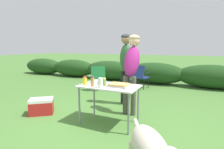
# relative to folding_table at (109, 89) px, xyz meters

# --- Properties ---
(ground_plane) EXTENTS (60.00, 60.00, 0.00)m
(ground_plane) POSITION_rel_folding_table_xyz_m (0.00, 0.00, -0.66)
(ground_plane) COLOR #477533
(shrub_hedge) EXTENTS (14.40, 0.90, 0.84)m
(shrub_hedge) POSITION_rel_folding_table_xyz_m (0.00, 4.11, -0.24)
(shrub_hedge) COLOR #1E4219
(shrub_hedge) RESTS_ON ground
(folding_table) EXTENTS (1.10, 0.64, 0.74)m
(folding_table) POSITION_rel_folding_table_xyz_m (0.00, 0.00, 0.00)
(folding_table) COLOR silver
(folding_table) RESTS_ON ground
(food_tray) EXTENTS (0.37, 0.30, 0.06)m
(food_tray) POSITION_rel_folding_table_xyz_m (0.19, 0.00, 0.10)
(food_tray) COLOR #9E9EA3
(food_tray) RESTS_ON folding_table
(plate_stack) EXTENTS (0.26, 0.26, 0.03)m
(plate_stack) POSITION_rel_folding_table_xyz_m (-0.37, 0.16, 0.09)
(plate_stack) COLOR white
(plate_stack) RESTS_ON folding_table
(mixing_bowl) EXTENTS (0.18, 0.18, 0.09)m
(mixing_bowl) POSITION_rel_folding_table_xyz_m (-0.17, 0.04, 0.12)
(mixing_bowl) COLOR silver
(mixing_bowl) RESTS_ON folding_table
(paper_cup_stack) EXTENTS (0.08, 0.08, 0.17)m
(paper_cup_stack) POSITION_rel_folding_table_xyz_m (-0.05, -0.23, 0.16)
(paper_cup_stack) COLOR white
(paper_cup_stack) RESTS_ON folding_table
(spice_jar) EXTENTS (0.07, 0.07, 0.19)m
(spice_jar) POSITION_rel_folding_table_xyz_m (-0.24, -0.20, 0.17)
(spice_jar) COLOR #B2893D
(spice_jar) RESTS_ON folding_table
(mustard_bottle) EXTENTS (0.08, 0.08, 0.18)m
(mustard_bottle) POSITION_rel_folding_table_xyz_m (-0.43, -0.16, 0.16)
(mustard_bottle) COLOR yellow
(mustard_bottle) RESTS_ON folding_table
(relish_jar) EXTENTS (0.07, 0.07, 0.15)m
(relish_jar) POSITION_rel_folding_table_xyz_m (-0.07, -0.07, 0.15)
(relish_jar) COLOR olive
(relish_jar) RESTS_ON folding_table
(standing_person_in_dark_puffer) EXTENTS (0.33, 0.49, 1.71)m
(standing_person_in_dark_puffer) POSITION_rel_folding_table_xyz_m (0.20, 0.71, 0.44)
(standing_person_in_dark_puffer) COLOR #4C473D
(standing_person_in_dark_puffer) RESTS_ON ground
(standing_person_in_red_jacket) EXTENTS (0.39, 0.33, 1.77)m
(standing_person_in_red_jacket) POSITION_rel_folding_table_xyz_m (-0.13, 1.20, 0.47)
(standing_person_in_red_jacket) COLOR black
(standing_person_in_red_jacket) RESTS_ON ground
(camp_chair_green_behind_table) EXTENTS (0.56, 0.66, 0.83)m
(camp_chair_green_behind_table) POSITION_rel_folding_table_xyz_m (-0.28, 2.99, -0.20)
(camp_chair_green_behind_table) COLOR navy
(camp_chair_green_behind_table) RESTS_ON ground
(camp_chair_near_hedge) EXTENTS (0.69, 0.74, 0.83)m
(camp_chair_near_hedge) POSITION_rel_folding_table_xyz_m (-1.51, 2.24, -0.20)
(camp_chair_near_hedge) COLOR #19602D
(camp_chair_near_hedge) RESTS_ON ground
(cooler_box) EXTENTS (0.57, 0.55, 0.34)m
(cooler_box) POSITION_rel_folding_table_xyz_m (-1.54, -0.21, -0.49)
(cooler_box) COLOR #B21E1E
(cooler_box) RESTS_ON ground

